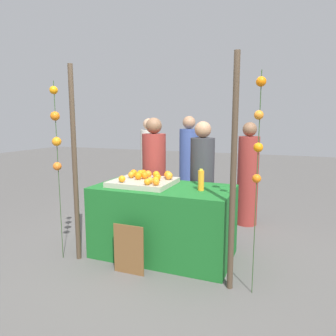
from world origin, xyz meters
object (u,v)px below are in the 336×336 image
at_px(vendor_right, 202,185).
at_px(chalkboard_sign, 129,250).
at_px(orange_0, 150,180).
at_px(orange_1, 168,175).
at_px(stall_counter, 163,221).
at_px(juice_bottle, 201,180).
at_px(vendor_left, 154,180).

bearing_deg(vendor_right, chalkboard_sign, -110.03).
relative_size(orange_0, orange_1, 0.84).
height_order(stall_counter, orange_1, orange_1).
bearing_deg(orange_0, juice_bottle, 12.99).
relative_size(orange_0, vendor_right, 0.05).
bearing_deg(orange_0, vendor_right, 65.34).
relative_size(stall_counter, vendor_left, 0.98).
relative_size(orange_1, juice_bottle, 0.38).
xyz_separation_m(orange_1, vendor_left, (-0.38, 0.44, -0.18)).
bearing_deg(juice_bottle, stall_counter, 174.86).
relative_size(orange_1, chalkboard_sign, 0.17).
bearing_deg(orange_1, chalkboard_sign, -99.54).
bearing_deg(orange_0, stall_counter, 61.18).
bearing_deg(orange_0, orange_1, 80.32).
bearing_deg(orange_1, orange_0, -99.68).
height_order(juice_bottle, vendor_right, vendor_right).
distance_m(orange_1, chalkboard_sign, 1.06).
bearing_deg(chalkboard_sign, orange_0, 80.59).
distance_m(orange_0, chalkboard_sign, 0.80).
bearing_deg(stall_counter, orange_1, 97.74).
relative_size(stall_counter, chalkboard_sign, 2.95).
xyz_separation_m(orange_1, juice_bottle, (0.50, -0.26, 0.01)).
height_order(orange_0, chalkboard_sign, orange_0).
height_order(stall_counter, orange_0, orange_0).
distance_m(chalkboard_sign, vendor_right, 1.41).
xyz_separation_m(orange_0, chalkboard_sign, (-0.07, -0.40, -0.69)).
bearing_deg(orange_1, vendor_left, 131.05).
height_order(stall_counter, juice_bottle, juice_bottle).
height_order(chalkboard_sign, vendor_left, vendor_left).
relative_size(orange_0, vendor_left, 0.05).
bearing_deg(juice_bottle, orange_1, 152.83).
bearing_deg(vendor_left, orange_1, -48.95).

